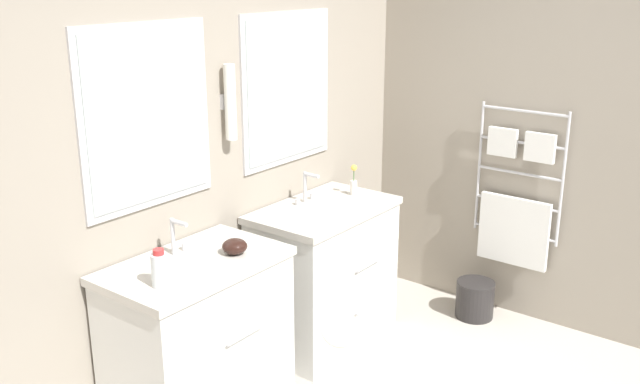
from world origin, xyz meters
name	(u,v)px	position (x,y,z in m)	size (l,w,h in m)	color
wall_back	(210,146)	(0.00, 1.92, 1.31)	(4.93, 0.14, 2.60)	#9E9384
wall_right	(527,122)	(1.70, 0.85, 1.29)	(0.13, 3.84, 2.60)	#9E9384
vanity_left	(204,343)	(-0.43, 1.58, 0.44)	(0.89, 0.60, 0.87)	white
vanity_right	(328,274)	(0.60, 1.58, 0.44)	(0.89, 0.60, 0.87)	white
faucet_left	(175,238)	(-0.43, 1.75, 0.96)	(0.17, 0.12, 0.19)	silver
faucet_right	(307,188)	(0.60, 1.75, 0.96)	(0.17, 0.12, 0.19)	silver
toiletry_bottle	(160,269)	(-0.71, 1.53, 0.95)	(0.08, 0.08, 0.18)	silver
amenity_bowl	(235,246)	(-0.24, 1.53, 0.91)	(0.13, 0.13, 0.08)	black
flower_vase	(354,183)	(0.89, 1.61, 0.95)	(0.04, 0.04, 0.19)	silver
waste_bin	(475,298)	(1.44, 1.00, 0.13)	(0.25, 0.25, 0.25)	#282626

